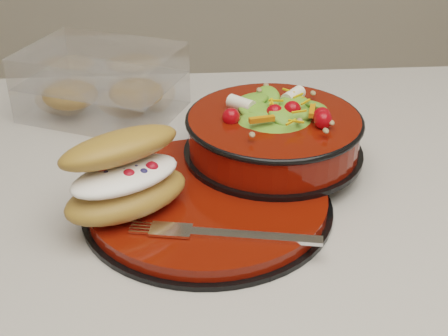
{
  "coord_description": "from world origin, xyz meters",
  "views": [
    {
      "loc": [
        -0.04,
        -0.62,
        1.29
      ],
      "look_at": [
        0.01,
        -0.02,
        0.94
      ],
      "focal_mm": 50.0,
      "sensor_mm": 36.0,
      "label": 1
    }
  ],
  "objects": [
    {
      "name": "dinner_plate",
      "position": [
        -0.01,
        -0.04,
        0.91
      ],
      "size": [
        0.28,
        0.28,
        0.02
      ],
      "rotation": [
        0.0,
        0.0,
        -0.09
      ],
      "color": "black",
      "rests_on": "island_counter"
    },
    {
      "name": "salad_bowl",
      "position": [
        0.07,
        0.05,
        0.95
      ],
      "size": [
        0.22,
        0.22,
        0.09
      ],
      "rotation": [
        0.0,
        0.0,
        0.12
      ],
      "color": "black",
      "rests_on": "dinner_plate"
    },
    {
      "name": "croissant",
      "position": [
        -0.1,
        -0.06,
        0.96
      ],
      "size": [
        0.16,
        0.15,
        0.08
      ],
      "rotation": [
        0.0,
        0.0,
        0.55
      ],
      "color": "#A77933",
      "rests_on": "dinner_plate"
    },
    {
      "name": "fork",
      "position": [
        0.0,
        -0.12,
        0.92
      ],
      "size": [
        0.17,
        0.05,
        0.0
      ],
      "rotation": [
        0.0,
        0.0,
        1.38
      ],
      "color": "silver",
      "rests_on": "dinner_plate"
    },
    {
      "name": "pastry_box",
      "position": [
        -0.15,
        0.23,
        0.95
      ],
      "size": [
        0.25,
        0.22,
        0.09
      ],
      "rotation": [
        0.0,
        0.0,
        -0.42
      ],
      "color": "white",
      "rests_on": "island_counter"
    }
  ]
}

